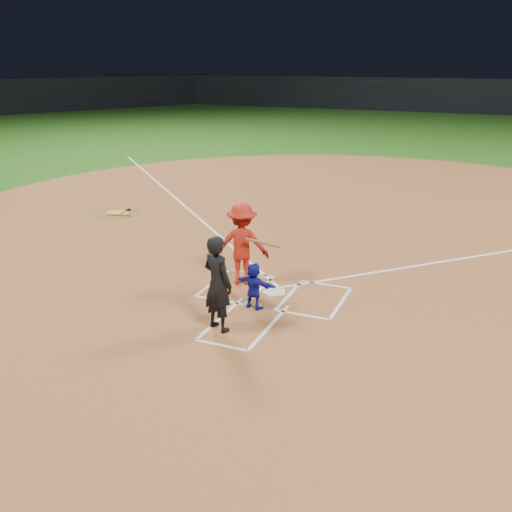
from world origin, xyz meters
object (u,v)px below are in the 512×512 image
at_px(batter_at_plate, 242,244).
at_px(umpire, 218,284).
at_px(catcher, 254,286).
at_px(on_deck_circle, 117,213).
at_px(home_plate, 274,292).

bearing_deg(batter_at_plate, umpire, -76.82).
distance_m(catcher, batter_at_plate, 1.57).
bearing_deg(on_deck_circle, umpire, -42.41).
xyz_separation_m(catcher, umpire, (-0.26, -1.20, 0.46)).
relative_size(home_plate, on_deck_circle, 0.35).
distance_m(home_plate, batter_at_plate, 1.38).
bearing_deg(batter_at_plate, catcher, -56.14).
distance_m(umpire, batter_at_plate, 2.51).
xyz_separation_m(home_plate, umpire, (-0.37, -2.18, 0.98)).
height_order(on_deck_circle, umpire, umpire).
distance_m(on_deck_circle, batter_at_plate, 7.98).
bearing_deg(on_deck_circle, catcher, -35.85).
height_order(on_deck_circle, batter_at_plate, batter_at_plate).
bearing_deg(home_plate, batter_at_plate, -15.75).
bearing_deg(umpire, home_plate, -77.98).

